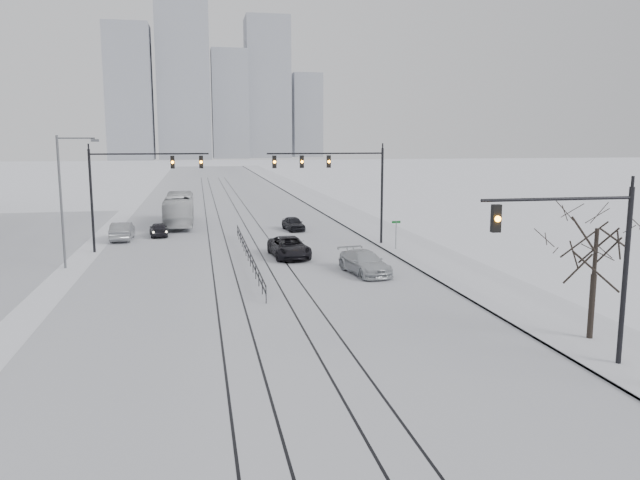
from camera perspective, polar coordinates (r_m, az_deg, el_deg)
The scene contains 18 objects.
road at distance 75.02m, azimuth -8.43°, elevation 2.44°, with size 22.00×260.00×0.02m, color silver.
sidewalk_east at distance 76.82m, azimuth 1.69°, elevation 2.75°, with size 5.00×260.00×0.16m, color silver.
curb at distance 76.32m, azimuth -0.10°, elevation 2.69°, with size 0.10×260.00×0.12m, color gray.
tram_rails at distance 55.24m, azimuth -7.42°, elevation 0.06°, with size 5.30×180.00×0.01m.
skyline at distance 289.01m, azimuth -9.67°, elevation 13.45°, with size 96.00×48.00×72.00m.
traffic_mast_near at distance 25.23m, azimuth 23.36°, elevation -1.10°, with size 6.10×0.37×7.00m.
traffic_mast_ne at distance 50.85m, azimuth 2.08°, elevation 5.85°, with size 9.60×0.37×8.00m.
traffic_mast_nw at distance 50.79m, azimuth -16.92°, elevation 5.25°, with size 9.10×0.37×8.00m.
street_light_west at distance 45.43m, azimuth -22.27°, elevation 4.07°, with size 2.73×0.25×9.00m.
bare_tree at distance 29.04m, azimuth 23.95°, elevation -0.01°, with size 4.40×4.40×6.10m.
median_fence at distance 45.32m, azimuth -6.60°, elevation -1.29°, with size 0.06×24.00×1.00m.
street_sign at distance 49.38m, azimuth 6.97°, elevation 0.84°, with size 0.70×0.06×2.40m.
sedan_sb_inner at distance 58.35m, azimuth -14.55°, elevation 0.94°, with size 1.50×3.74×1.27m, color black.
sedan_sb_outer at distance 56.94m, azimuth -17.63°, elevation 0.76°, with size 1.67×4.79×1.58m, color gray.
sedan_nb_front at distance 46.47m, azimuth -2.84°, elevation -0.68°, with size 2.53×5.48×1.52m, color black.
sedan_nb_right at distance 40.82m, azimuth 4.10°, elevation -2.10°, with size 2.09×5.15×1.49m, color silver.
sedan_nb_far at distance 60.19m, azimuth -2.45°, elevation 1.50°, with size 1.56×3.88×1.32m, color black.
box_truck at distance 65.09m, azimuth -12.75°, elevation 2.71°, with size 2.72×11.61×3.23m, color silver.
Camera 1 is at (-3.42, -14.43, 8.76)m, focal length 35.00 mm.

